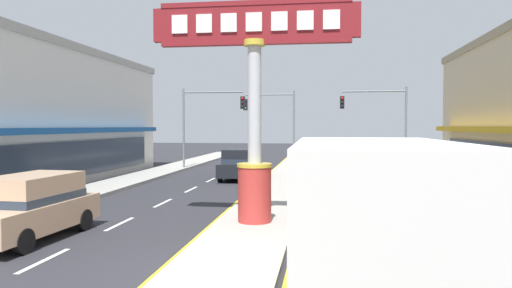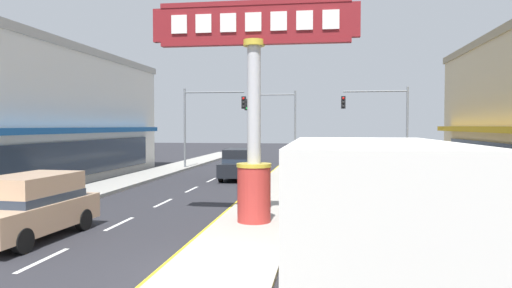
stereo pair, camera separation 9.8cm
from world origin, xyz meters
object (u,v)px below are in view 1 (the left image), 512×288
object	(u,v)px
pedestrian_far_side	(477,175)
suv_near_right_lane	(239,164)
district_sign	(255,105)
sedan_mid_left_lane	(331,156)
storefront_left	(9,115)
traffic_light_right_side	(381,114)
traffic_light_median_far	(275,116)
box_truck_near_left_lane	(368,229)
suv_far_left_oncoming	(438,193)
suv_kerb_right	(31,206)
traffic_light_left_side	(206,114)
sedan_far_right_lane	(341,192)
street_bench	(65,189)

from	to	relation	value
pedestrian_far_side	suv_near_right_lane	bearing A→B (deg)	151.78
district_sign	sedan_mid_left_lane	xyz separation A→B (m)	(2.94, 24.42, -3.25)
storefront_left	traffic_light_right_side	distance (m)	24.64
traffic_light_median_far	box_truck_near_left_lane	distance (m)	30.99
storefront_left	suv_far_left_oncoming	world-z (taller)	storefront_left
suv_far_left_oncoming	suv_kerb_right	size ratio (longest dim) A/B	1.00
suv_far_left_oncoming	suv_kerb_right	distance (m)	13.23
traffic_light_left_side	box_truck_near_left_lane	xyz separation A→B (m)	(9.50, -27.19, -2.55)
sedan_far_right_lane	box_truck_near_left_lane	size ratio (longest dim) A/B	0.63
box_truck_near_left_lane	sedan_mid_left_lane	world-z (taller)	box_truck_near_left_lane
storefront_left	traffic_light_left_side	bearing A→B (deg)	47.38
sedan_mid_left_lane	traffic_light_right_side	bearing A→B (deg)	-49.94
storefront_left	pedestrian_far_side	distance (m)	25.13
suv_kerb_right	street_bench	bearing A→B (deg)	112.06
district_sign	suv_far_left_oncoming	bearing A→B (deg)	14.66
traffic_light_left_side	traffic_light_right_side	bearing A→B (deg)	3.30
storefront_left	street_bench	bearing A→B (deg)	-42.00
pedestrian_far_side	storefront_left	bearing A→B (deg)	174.16
traffic_light_left_side	suv_far_left_oncoming	bearing A→B (deg)	-54.29
traffic_light_median_far	pedestrian_far_side	size ratio (longest dim) A/B	3.71
suv_near_right_lane	street_bench	size ratio (longest dim) A/B	2.89
traffic_light_right_side	sedan_mid_left_lane	bearing A→B (deg)	130.06
box_truck_near_left_lane	suv_kerb_right	size ratio (longest dim) A/B	1.47
traffic_light_left_side	traffic_light_right_side	xyz separation A→B (m)	(13.07, 0.75, 0.00)
sedan_far_right_lane	pedestrian_far_side	bearing A→B (deg)	32.81
traffic_light_left_side	sedan_mid_left_lane	bearing A→B (deg)	27.91
traffic_light_left_side	suv_kerb_right	xyz separation A→B (m)	(0.29, -22.16, -3.26)
street_bench	traffic_light_median_far	bearing A→B (deg)	70.18
suv_kerb_right	sedan_mid_left_lane	bearing A→B (deg)	71.32
box_truck_near_left_lane	traffic_light_right_side	bearing A→B (deg)	82.73
suv_far_left_oncoming	pedestrian_far_side	world-z (taller)	suv_far_left_oncoming
traffic_light_right_side	sedan_mid_left_lane	xyz separation A→B (m)	(-3.59, 4.27, -3.46)
suv_near_right_lane	box_truck_near_left_lane	world-z (taller)	box_truck_near_left_lane
traffic_light_median_far	sedan_far_right_lane	world-z (taller)	traffic_light_median_far
suv_near_right_lane	suv_far_left_oncoming	xyz separation A→B (m)	(9.19, -11.80, 0.00)
traffic_light_left_side	suv_near_right_lane	xyz separation A→B (m)	(3.58, -5.97, -3.26)
street_bench	storefront_left	bearing A→B (deg)	138.00
sedan_mid_left_lane	suv_kerb_right	bearing A→B (deg)	-108.68
pedestrian_far_side	box_truck_near_left_lane	bearing A→B (deg)	-112.84
traffic_light_left_side	suv_far_left_oncoming	size ratio (longest dim) A/B	1.32
district_sign	street_bench	distance (m)	9.79
suv_near_right_lane	suv_kerb_right	bearing A→B (deg)	-101.50
storefront_left	suv_kerb_right	distance (m)	15.73
traffic_light_left_side	sedan_mid_left_lane	distance (m)	11.27
storefront_left	traffic_light_left_side	xyz separation A→B (m)	(9.13, 9.93, 0.26)
traffic_light_median_far	box_truck_near_left_lane	bearing A→B (deg)	-81.58
sedan_far_right_lane	traffic_light_left_side	bearing A→B (deg)	119.92
traffic_light_median_far	street_bench	size ratio (longest dim) A/B	3.87
traffic_light_left_side	sedan_far_right_lane	distance (m)	19.32
suv_kerb_right	pedestrian_far_side	world-z (taller)	suv_kerb_right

